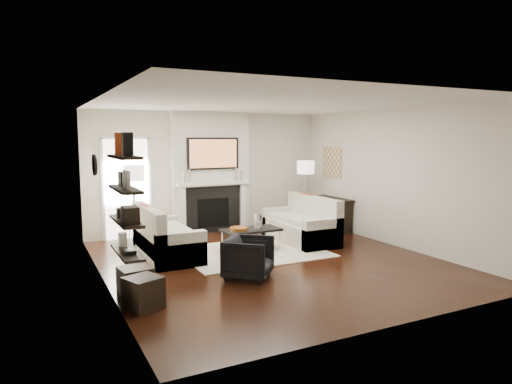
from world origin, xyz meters
name	(u,v)px	position (x,y,z in m)	size (l,w,h in m)	color
room_envelope	(272,184)	(0.00, 0.00, 1.35)	(6.00, 6.00, 6.00)	black
chimney_breast	(211,172)	(0.00, 2.88, 1.35)	(1.80, 0.25, 2.70)	silver
fireplace_surround	(213,210)	(0.00, 2.74, 0.52)	(1.30, 0.02, 1.04)	black
firebox	(213,213)	(0.00, 2.73, 0.45)	(0.75, 0.02, 0.65)	black
mantel_pilaster_l	(183,211)	(-0.72, 2.71, 0.55)	(0.12, 0.08, 1.10)	white
mantel_pilaster_r	(243,206)	(0.72, 2.71, 0.55)	(0.12, 0.08, 1.10)	white
mantel_shelf	(214,183)	(0.00, 2.69, 1.12)	(1.70, 0.18, 0.07)	white
tv_body	(213,153)	(0.00, 2.71, 1.78)	(1.20, 0.06, 0.70)	black
tv_screen	(214,154)	(0.00, 2.68, 1.78)	(1.10, 0.01, 0.62)	#BF723F
candlestick_l_tall	(190,176)	(-0.55, 2.70, 1.30)	(0.04, 0.04, 0.30)	silver
candlestick_l_short	(184,178)	(-0.68, 2.70, 1.27)	(0.04, 0.04, 0.24)	silver
candlestick_r_tall	(236,174)	(0.55, 2.70, 1.30)	(0.04, 0.04, 0.30)	silver
candlestick_r_short	(241,175)	(0.68, 2.70, 1.27)	(0.04, 0.04, 0.24)	silver
hallway_panel	(126,189)	(-1.85, 2.98, 1.05)	(0.90, 0.02, 2.10)	white
door_trim_l	(103,191)	(-2.33, 2.96, 1.05)	(0.06, 0.06, 2.16)	white
door_trim_r	(150,188)	(-1.37, 2.96, 1.05)	(0.06, 0.06, 2.16)	white
door_trim_top	(125,138)	(-1.85, 2.96, 2.13)	(1.02, 0.06, 0.06)	white
rug	(252,252)	(-0.01, 0.74, 0.01)	(2.60, 2.00, 0.01)	beige
loveseat_left_base	(168,245)	(-1.51, 1.14, 0.21)	(0.85, 1.80, 0.42)	beige
loveseat_left_back	(149,230)	(-1.84, 1.14, 0.53)	(0.18, 1.80, 0.80)	beige
loveseat_left_arm_n	(181,250)	(-1.51, 0.33, 0.30)	(0.85, 0.18, 0.60)	beige
loveseat_left_arm_s	(156,232)	(-1.51, 1.95, 0.30)	(0.85, 0.18, 0.60)	beige
loveseat_left_cushion	(170,231)	(-1.46, 1.14, 0.47)	(0.63, 1.44, 0.10)	beige
pillow_left_orange	(144,216)	(-1.84, 1.44, 0.73)	(0.10, 0.42, 0.42)	#9E3313
pillow_left_charcoal	(152,222)	(-1.84, 0.84, 0.72)	(0.10, 0.40, 0.40)	black
loveseat_right_base	(300,231)	(1.26, 1.10, 0.21)	(0.85, 1.80, 0.42)	beige
loveseat_right_back	(314,215)	(1.60, 1.10, 0.53)	(0.18, 1.80, 0.80)	beige
loveseat_right_arm_n	(323,235)	(1.26, 0.29, 0.30)	(0.85, 0.18, 0.60)	beige
loveseat_right_arm_s	(280,221)	(1.26, 1.91, 0.30)	(0.85, 0.18, 0.60)	beige
loveseat_right_cushion	(298,219)	(1.21, 1.10, 0.47)	(0.63, 1.44, 0.10)	beige
pillow_right_orange	(306,203)	(1.60, 1.40, 0.73)	(0.10, 0.42, 0.42)	#9E3313
pillow_right_charcoal	(322,208)	(1.60, 0.80, 0.72)	(0.10, 0.40, 0.40)	black
coffee_table	(251,230)	(0.03, 0.86, 0.40)	(1.10, 0.55, 0.04)	black
coffee_leg_nw	(231,246)	(-0.47, 0.64, 0.19)	(0.02, 0.02, 0.38)	silver
coffee_leg_ne	(280,240)	(0.53, 0.64, 0.19)	(0.02, 0.02, 0.38)	silver
coffee_leg_sw	(222,241)	(-0.47, 1.08, 0.19)	(0.02, 0.02, 0.38)	silver
coffee_leg_se	(269,236)	(0.53, 1.08, 0.19)	(0.02, 0.02, 0.38)	silver
hurricane_glass	(258,221)	(0.18, 0.86, 0.56)	(0.16, 0.16, 0.28)	white
hurricane_candle	(258,224)	(0.18, 0.86, 0.50)	(0.09, 0.09, 0.13)	white
copper_bowl	(239,229)	(-0.22, 0.86, 0.45)	(0.34, 0.34, 0.06)	#C36620
armchair	(249,256)	(-0.75, -0.64, 0.35)	(0.67, 0.63, 0.69)	black
lamp_left_post	(135,216)	(-1.85, 2.18, 0.60)	(0.02, 0.02, 1.20)	silver
lamp_left_shade	(134,173)	(-1.85, 2.18, 1.45)	(0.40, 0.40, 0.30)	white
lamp_left_leg_a	(141,216)	(-1.74, 2.18, 0.60)	(0.02, 0.02, 1.25)	silver
lamp_left_leg_b	(131,216)	(-1.91, 2.28, 0.60)	(0.02, 0.02, 1.25)	silver
lamp_left_leg_c	(133,217)	(-1.91, 2.09, 0.60)	(0.02, 0.02, 1.25)	silver
lamp_right_post	(305,204)	(2.05, 2.13, 0.60)	(0.02, 0.02, 1.20)	silver
lamp_right_shade	(306,167)	(2.05, 2.13, 1.45)	(0.40, 0.40, 0.30)	white
lamp_right_leg_a	(309,203)	(2.16, 2.13, 0.60)	(0.02, 0.02, 1.25)	silver
lamp_right_leg_b	(301,203)	(2.00, 2.22, 0.60)	(0.02, 0.02, 1.25)	silver
lamp_right_leg_c	(305,204)	(1.99, 2.03, 0.60)	(0.02, 0.02, 1.25)	silver
console_top	(332,199)	(2.57, 1.78, 0.73)	(0.35, 1.20, 0.04)	black
console_leg_n	(347,218)	(2.57, 1.23, 0.35)	(0.30, 0.04, 0.71)	black
console_leg_s	(319,211)	(2.57, 2.33, 0.35)	(0.30, 0.04, 0.71)	black
wall_art	(332,162)	(2.73, 2.05, 1.55)	(0.03, 0.70, 0.70)	tan
shelf_bottom	(127,252)	(-2.62, -1.00, 0.70)	(0.25, 1.00, 0.04)	black
shelf_lower	(126,221)	(-2.62, -1.00, 1.10)	(0.25, 1.00, 0.04)	black
shelf_upper	(125,189)	(-2.62, -1.00, 1.50)	(0.25, 1.00, 0.04)	black
shelf_top	(124,157)	(-2.62, -1.00, 1.90)	(0.25, 1.00, 0.04)	black
decor_magfile_a	(127,144)	(-2.62, -1.24, 2.06)	(0.12, 0.10, 0.28)	black
decor_magfile_b	(120,144)	(-2.62, -0.77, 2.06)	(0.12, 0.10, 0.28)	#9E3313
decor_frame_a	(126,180)	(-2.62, -1.10, 1.63)	(0.04, 0.30, 0.22)	white
decor_frame_b	(121,179)	(-2.62, -0.74, 1.61)	(0.04, 0.22, 0.18)	black
decor_wine_rack	(130,215)	(-2.62, -1.26, 1.22)	(0.18, 0.25, 0.20)	black
decor_box_small	(123,213)	(-2.62, -0.80, 1.18)	(0.15, 0.12, 0.12)	black
decor_books	(129,251)	(-2.62, -1.13, 0.74)	(0.14, 0.20, 0.05)	black
decor_box_tall	(123,239)	(-2.62, -0.71, 0.81)	(0.10, 0.10, 0.18)	white
clock_rim	(94,165)	(-2.73, 0.90, 1.70)	(0.34, 0.34, 0.04)	black
clock_face	(96,165)	(-2.71, 0.90, 1.70)	(0.29, 0.29, 0.01)	white
ottoman_near	(135,282)	(-2.47, -0.68, 0.20)	(0.40, 0.40, 0.40)	black
ottoman_far	(143,293)	(-2.47, -1.16, 0.20)	(0.40, 0.40, 0.40)	black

